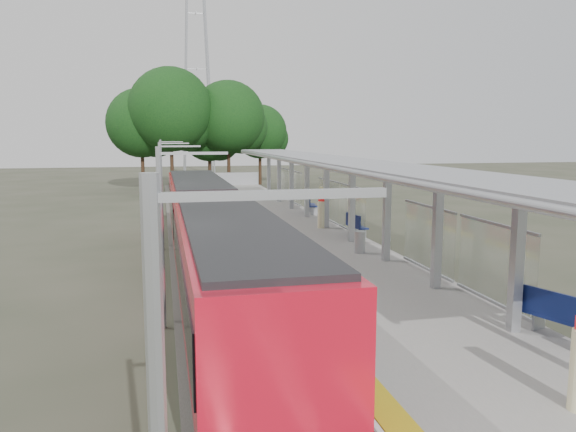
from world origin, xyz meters
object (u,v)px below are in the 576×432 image
object	(u,v)px
bench_near	(555,314)
bench_mid	(355,225)
bench_far	(310,204)
litter_bin	(360,242)
train	(210,232)
info_pillar_far	(321,215)

from	to	relation	value
bench_near	bench_mid	size ratio (longest dim) A/B	1.10
bench_mid	bench_far	xyz separation A→B (m)	(-0.01, 8.29, 0.03)
bench_near	litter_bin	bearing A→B (deg)	76.75
bench_near	bench_far	distance (m)	22.17
bench_near	bench_mid	bearing A→B (deg)	70.67
bench_near	train	bearing A→B (deg)	105.07
info_pillar_far	bench_near	bearing A→B (deg)	-65.91
bench_far	info_pillar_far	distance (m)	5.58
train	bench_near	size ratio (longest dim) A/B	15.62
bench_mid	bench_far	distance (m)	8.29
train	bench_near	xyz separation A→B (m)	(7.08, -10.38, -0.44)
bench_far	info_pillar_far	bearing A→B (deg)	-90.95
litter_bin	bench_near	bearing A→B (deg)	-84.02
train	bench_near	world-z (taller)	train
train	bench_mid	world-z (taller)	train
litter_bin	bench_far	bearing A→B (deg)	84.78
bench_mid	info_pillar_far	size ratio (longest dim) A/B	1.00
train	info_pillar_far	distance (m)	8.84
bench_near	info_pillar_far	world-z (taller)	info_pillar_far
bench_mid	bench_near	bearing A→B (deg)	-95.17
train	bench_far	size ratio (longest dim) A/B	16.08
bench_near	bench_mid	distance (m)	13.89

